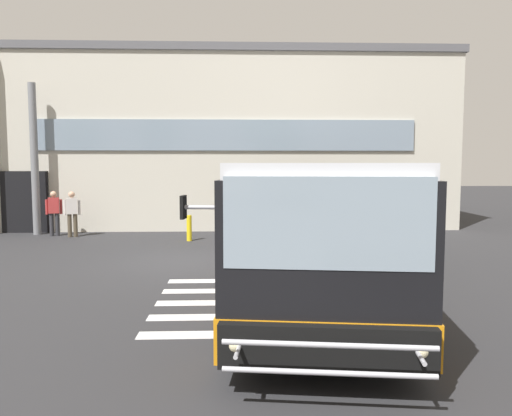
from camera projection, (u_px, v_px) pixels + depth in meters
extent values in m
cube|color=#2B2B2D|center=(188.00, 261.00, 13.76)|extent=(80.00, 90.00, 0.02)
cube|color=silver|center=(277.00, 334.00, 7.87)|extent=(4.40, 0.36, 0.01)
cube|color=silver|center=(273.00, 316.00, 8.76)|extent=(4.40, 0.36, 0.01)
cube|color=silver|center=(269.00, 302.00, 9.66)|extent=(4.40, 0.36, 0.01)
cube|color=silver|center=(267.00, 290.00, 10.55)|extent=(4.40, 0.36, 0.01)
cube|color=silver|center=(264.00, 280.00, 11.45)|extent=(4.40, 0.36, 0.01)
cube|color=beige|center=(210.00, 147.00, 25.39)|extent=(20.75, 12.00, 7.05)
cube|color=#56565B|center=(210.00, 74.00, 25.06)|extent=(20.95, 12.20, 0.30)
cube|color=black|center=(25.00, 202.00, 19.32)|extent=(1.80, 0.16, 2.40)
cube|color=gray|center=(227.00, 135.00, 19.39)|extent=(14.75, 0.10, 1.20)
cylinder|color=slate|center=(34.00, 159.00, 18.65)|extent=(0.28, 0.28, 5.69)
cube|color=black|center=(314.00, 219.00, 11.41)|extent=(4.04, 11.99, 2.15)
cube|color=orange|center=(313.00, 253.00, 11.48)|extent=(4.08, 12.04, 0.55)
cube|color=silver|center=(314.00, 168.00, 11.31)|extent=(3.91, 11.78, 0.20)
cube|color=#8C9EAD|center=(327.00, 223.00, 5.57)|extent=(2.35, 0.42, 1.05)
cube|color=#8C9EAD|center=(370.00, 197.00, 11.55)|extent=(1.39, 10.48, 0.95)
cube|color=#8C9EAD|center=(259.00, 196.00, 11.78)|extent=(1.39, 10.48, 0.95)
cube|color=black|center=(328.00, 192.00, 5.54)|extent=(2.15, 0.37, 0.28)
cube|color=black|center=(326.00, 348.00, 5.57)|extent=(2.46, 0.51, 0.52)
sphere|color=beige|center=(421.00, 351.00, 5.44)|extent=(0.18, 0.18, 0.18)
sphere|color=beige|center=(235.00, 344.00, 5.62)|extent=(0.18, 0.18, 0.18)
cylinder|color=#B7B7BF|center=(200.00, 207.00, 5.89)|extent=(0.40, 0.10, 0.05)
cube|color=black|center=(183.00, 207.00, 5.91)|extent=(0.07, 0.20, 0.28)
cylinder|color=black|center=(400.00, 312.00, 7.34)|extent=(0.43, 1.03, 1.00)
cylinder|color=black|center=(242.00, 308.00, 7.55)|extent=(0.43, 1.03, 1.00)
cylinder|color=black|center=(353.00, 241.00, 14.05)|extent=(0.43, 1.03, 1.00)
cylinder|color=black|center=(270.00, 240.00, 14.26)|extent=(0.43, 1.03, 1.00)
cylinder|color=black|center=(348.00, 235.00, 15.34)|extent=(0.43, 1.03, 1.00)
cylinder|color=black|center=(273.00, 234.00, 15.55)|extent=(0.43, 1.03, 1.00)
cylinder|color=#B7B7BF|center=(328.00, 373.00, 5.21)|extent=(2.24, 0.35, 0.06)
cylinder|color=#B7B7BF|center=(328.00, 345.00, 5.19)|extent=(2.24, 0.35, 0.06)
cylinder|color=#B7B7BF|center=(419.00, 355.00, 5.31)|extent=(0.11, 0.50, 0.05)
cylinder|color=#B7B7BF|center=(238.00, 349.00, 5.49)|extent=(0.11, 0.50, 0.05)
cylinder|color=#2D2D33|center=(57.00, 224.00, 18.52)|extent=(0.15, 0.15, 0.85)
cylinder|color=#2D2D33|center=(52.00, 225.00, 18.47)|extent=(0.15, 0.15, 0.85)
cube|color=#B23333|center=(54.00, 205.00, 18.43)|extent=(0.42, 0.31, 0.58)
sphere|color=tan|center=(53.00, 194.00, 18.40)|extent=(0.23, 0.23, 0.23)
cylinder|color=#B23333|center=(61.00, 207.00, 18.51)|extent=(0.09, 0.09, 0.55)
cylinder|color=#B23333|center=(47.00, 207.00, 18.37)|extent=(0.09, 0.09, 0.55)
cylinder|color=#4C4233|center=(75.00, 225.00, 18.27)|extent=(0.15, 0.15, 0.85)
cylinder|color=#4C4233|center=(70.00, 226.00, 18.21)|extent=(0.15, 0.15, 0.85)
cube|color=silver|center=(72.00, 206.00, 18.18)|extent=(0.43, 0.32, 0.58)
sphere|color=tan|center=(72.00, 195.00, 18.14)|extent=(0.23, 0.23, 0.23)
cylinder|color=silver|center=(79.00, 207.00, 18.26)|extent=(0.09, 0.09, 0.55)
cylinder|color=silver|center=(65.00, 208.00, 18.10)|extent=(0.09, 0.09, 0.55)
cube|color=black|center=(72.00, 206.00, 18.34)|extent=(0.34, 0.26, 0.44)
cylinder|color=yellow|center=(189.00, 228.00, 17.29)|extent=(0.18, 0.18, 0.90)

